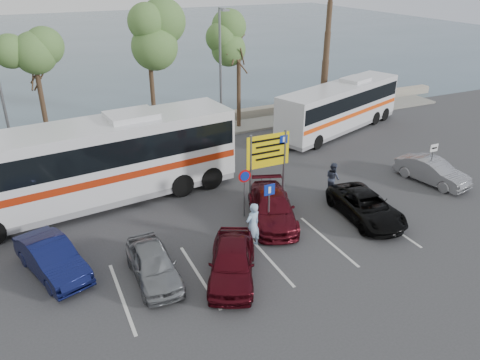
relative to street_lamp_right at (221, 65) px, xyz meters
name	(u,v)px	position (x,y,z in m)	size (l,w,h in m)	color
ground	(281,238)	(-3.00, -13.52, -4.60)	(120.00, 120.00, 0.00)	#343537
kerb_strip	(178,136)	(-3.00, 0.48, -4.52)	(44.00, 2.40, 0.15)	gray
seawall	(169,124)	(-3.00, 2.48, -4.30)	(48.00, 0.80, 0.60)	#A29681
sea	(81,41)	(-3.00, 46.48, -4.59)	(140.00, 140.00, 0.00)	#3B535F
tree_left	(34,55)	(-11.00, 0.48, 1.41)	(3.20, 3.20, 7.20)	#382619
tree_mid	(148,36)	(-4.50, 0.48, 2.06)	(3.20, 3.20, 8.00)	#382619
tree_right	(239,38)	(1.50, 0.48, 1.57)	(3.20, 3.20, 7.40)	#382619
street_lamp_right	(221,65)	(0.00, 0.00, 0.00)	(0.45, 1.15, 8.01)	slate
direction_sign	(268,156)	(-2.00, -10.32, -2.17)	(2.20, 0.12, 3.60)	slate
sign_no_stop	(244,186)	(-3.60, -11.13, -3.02)	(0.60, 0.08, 2.35)	slate
sign_parking	(269,201)	(-3.20, -12.73, -3.13)	(0.50, 0.07, 2.25)	slate
sign_taxi	(432,158)	(6.80, -12.03, -3.18)	(0.50, 0.07, 2.20)	slate
lane_markings	(269,257)	(-4.14, -14.52, -4.60)	(12.02, 4.20, 0.01)	silver
coach_bus_left	(94,166)	(-9.50, -7.02, -2.61)	(13.98, 4.47, 4.28)	silver
coach_bus_right	(340,109)	(7.47, -3.02, -3.01)	(11.14, 5.97, 3.43)	silver
car_silver_a	(153,264)	(-8.65, -13.96, -3.96)	(1.51, 3.75, 1.28)	gray
car_blue	(52,258)	(-12.00, -12.02, -3.93)	(1.41, 4.06, 1.34)	#0E1342
car_maroon	(272,208)	(-2.63, -12.02, -3.94)	(1.85, 4.54, 1.32)	#500D16
car_red	(232,262)	(-6.00, -15.10, -3.90)	(1.64, 4.08, 1.39)	#440912
suv_black	(366,206)	(1.34, -13.65, -3.99)	(2.03, 4.39, 1.22)	black
car_silver_b	(432,171)	(7.00, -12.02, -3.95)	(1.37, 3.93, 1.29)	gray
pedestrian_near	(253,225)	(-4.37, -13.53, -3.61)	(0.72, 0.47, 1.98)	#92B2D4
pedestrian_far	(333,178)	(1.50, -10.80, -3.78)	(0.79, 0.62, 1.63)	#343B4F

